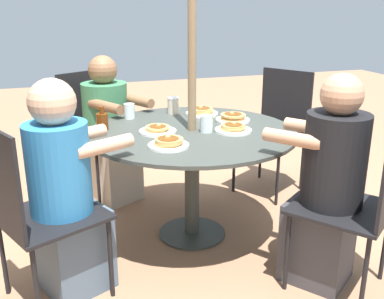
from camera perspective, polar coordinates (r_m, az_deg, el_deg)
ground_plane at (r=3.06m, az=0.00°, el=-10.64°), size 12.00×12.00×0.00m
patio_table at (r=2.82m, az=0.00°, el=0.39°), size 1.29×1.29×0.72m
umbrella_pole at (r=2.69m, az=0.00°, el=12.62°), size 0.05×0.05×2.43m
patio_chair_north at (r=3.61m, az=-12.31°, el=2.90°), size 0.64×0.64×0.96m
diner_north at (r=3.48m, az=-10.50°, el=1.75°), size 0.59×0.53×1.11m
patio_chair_east at (r=2.30m, az=-19.77°, el=-6.80°), size 0.62×0.62×0.96m
diner_east at (r=2.38m, az=-15.69°, el=-5.83°), size 0.48×0.55×1.15m
patio_chair_south at (r=2.42m, az=20.90°, el=-5.67°), size 0.66×0.66×0.96m
diner_south at (r=2.47m, az=16.76°, el=-5.01°), size 0.56×0.53×1.16m
patio_chair_west at (r=3.67m, az=10.74°, el=3.25°), size 0.65×0.65×0.96m
pancake_plate_a at (r=2.46m, az=-3.00°, el=0.80°), size 0.23×0.23×0.06m
pancake_plate_b at (r=2.76m, az=5.24°, el=2.66°), size 0.23×0.23×0.06m
pancake_plate_c at (r=3.00m, az=5.22°, el=4.00°), size 0.23×0.23×0.06m
pancake_plate_d at (r=2.74m, az=-4.40°, el=2.49°), size 0.23×0.23×0.05m
pancake_plate_e at (r=3.16m, az=1.26°, el=4.80°), size 0.23×0.23×0.06m
syrup_bottle at (r=2.84m, az=-11.33°, el=3.60°), size 0.09×0.07×0.15m
coffee_cup at (r=3.19m, az=-2.40°, el=5.61°), size 0.08×0.08×0.12m
drinking_glass_a at (r=3.09m, az=-7.96°, el=4.86°), size 0.07×0.07×0.10m
drinking_glass_b at (r=2.73m, az=1.84°, el=3.28°), size 0.07×0.07×0.11m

